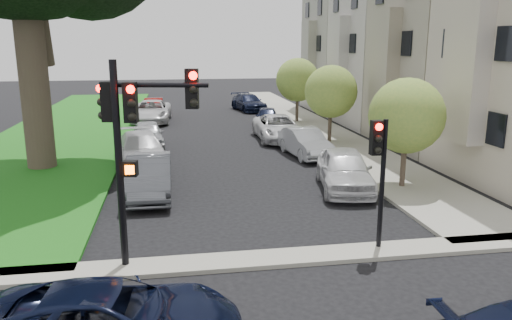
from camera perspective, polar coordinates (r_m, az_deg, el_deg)
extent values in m
plane|color=black|center=(11.51, 4.30, -15.50)|extent=(140.00, 140.00, 0.00)
cube|color=#1B6515|center=(34.83, -20.25, 3.38)|extent=(8.00, 44.00, 0.12)
cube|color=#9B9A86|center=(35.45, 5.67, 4.29)|extent=(3.50, 44.00, 0.12)
cube|color=#9B9A86|center=(13.22, 2.21, -11.19)|extent=(60.00, 1.00, 0.12)
cube|color=beige|center=(21.01, 22.80, 9.42)|extent=(0.70, 2.20, 5.50)
cube|color=black|center=(21.15, 23.74, 12.08)|extent=(0.08, 3.60, 6.00)
cube|color=gray|center=(29.40, 21.53, 11.31)|extent=(7.00, 7.40, 10.00)
cube|color=gray|center=(27.65, 14.46, 10.69)|extent=(0.70, 2.20, 5.50)
cube|color=black|center=(27.75, 15.16, 12.73)|extent=(0.08, 3.60, 6.00)
cube|color=#B6B6B6|center=(36.05, 15.34, 11.93)|extent=(7.00, 7.40, 10.00)
cube|color=#B6B6B6|center=(34.64, 9.38, 11.36)|extent=(0.70, 2.20, 5.50)
cube|color=black|center=(34.72, 9.92, 12.99)|extent=(0.08, 3.60, 6.00)
cube|color=#AAA48D|center=(42.98, 11.09, 12.29)|extent=(7.00, 7.40, 10.00)
cube|color=#AAA48D|center=(41.81, 6.01, 11.75)|extent=(0.70, 2.20, 5.50)
cube|color=black|center=(41.87, 6.45, 13.11)|extent=(0.08, 3.60, 6.00)
cylinder|color=#4C392F|center=(23.80, -24.16, 9.56)|extent=(1.23, 1.23, 8.94)
cylinder|color=#4C392F|center=(20.00, 16.48, -0.34)|extent=(0.20, 0.20, 2.04)
sphere|color=olive|center=(19.66, 16.83, 4.86)|extent=(2.86, 2.86, 2.86)
cylinder|color=#4C392F|center=(28.35, 8.43, 3.98)|extent=(0.21, 0.21, 2.08)
sphere|color=olive|center=(28.11, 8.56, 7.74)|extent=(2.91, 2.91, 2.91)
cylinder|color=#4C392F|center=(35.49, 4.70, 5.98)|extent=(0.22, 0.22, 2.16)
sphere|color=olive|center=(35.30, 4.76, 9.11)|extent=(3.02, 3.02, 3.02)
cylinder|color=black|center=(12.41, -15.34, -0.98)|extent=(0.21, 0.21, 5.16)
cylinder|color=black|center=(12.02, -10.69, 8.42)|extent=(2.16, 0.54, 0.12)
cube|color=black|center=(12.10, -14.15, 6.39)|extent=(0.34, 0.31, 0.94)
cube|color=black|center=(12.04, -7.33, 8.07)|extent=(0.34, 0.31, 0.94)
cube|color=black|center=(12.40, -16.59, 6.40)|extent=(0.31, 0.34, 0.94)
sphere|color=#FF0C05|center=(11.92, -14.29, 7.82)|extent=(0.20, 0.20, 0.20)
sphere|color=black|center=(11.99, -14.12, 4.80)|extent=(0.20, 0.20, 0.20)
cube|color=black|center=(12.38, -14.20, -0.94)|extent=(0.39, 0.31, 0.38)
cube|color=#FF5905|center=(12.25, -14.25, -1.09)|extent=(0.22, 0.03, 0.22)
cylinder|color=black|center=(13.66, 14.20, -2.98)|extent=(0.13, 0.13, 3.61)
cube|color=black|center=(13.27, 13.58, 2.49)|extent=(0.29, 0.25, 0.90)
sphere|color=#FF0C05|center=(13.09, 13.89, 3.68)|extent=(0.19, 0.19, 0.19)
imported|color=silver|center=(19.42, 10.09, -1.09)|extent=(2.71, 4.90, 1.58)
imported|color=#999BA0|center=(24.91, 5.63, 1.99)|extent=(2.01, 4.39, 1.39)
imported|color=silver|center=(29.06, 2.54, 3.71)|extent=(2.44, 5.24, 1.45)
imported|color=black|center=(33.99, 1.25, 4.96)|extent=(2.21, 3.98, 1.28)
imported|color=black|center=(41.88, -0.85, 6.59)|extent=(2.79, 5.02, 1.38)
imported|color=#3F4247|center=(18.72, -12.14, -1.83)|extent=(1.60, 4.58, 1.51)
imported|color=silver|center=(23.57, -12.98, 1.17)|extent=(2.82, 5.35, 1.48)
imported|color=#999BA0|center=(27.78, -12.25, 2.90)|extent=(1.91, 4.16, 1.38)
imported|color=silver|center=(36.46, -11.85, 5.46)|extent=(2.84, 5.69, 1.55)
imported|color=maroon|center=(39.87, -11.62, 5.95)|extent=(1.40, 4.02, 1.33)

